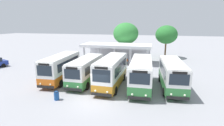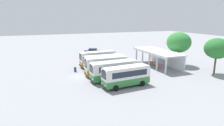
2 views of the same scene
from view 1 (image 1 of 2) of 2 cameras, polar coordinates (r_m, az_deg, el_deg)
name	(u,v)px [view 1 (image 1 of 2)]	position (r m, az deg, el deg)	size (l,w,h in m)	color
ground_plane	(93,102)	(16.68, -6.31, -12.68)	(180.00, 180.00, 0.00)	#939399
city_bus_nearest_orange	(61,67)	(22.85, -16.33, -1.23)	(2.55, 7.69, 3.23)	black
city_bus_second_in_row	(86,69)	(21.49, -8.49, -2.04)	(2.27, 7.65, 3.01)	black
city_bus_middle_cream	(112,71)	(19.94, -0.16, -2.54)	(2.36, 7.71, 3.37)	black
city_bus_fourth_amber	(141,73)	(19.67, 9.49, -3.13)	(2.59, 8.15, 3.25)	black
city_bus_fifth_blue	(172,74)	(20.28, 19.06, -3.36)	(2.67, 7.57, 3.14)	black
terminal_canopy	(117,48)	(32.62, 1.72, 4.87)	(12.58, 5.00, 3.40)	silver
waiting_chair_end_by_column	(107,60)	(32.15, -1.60, 1.05)	(0.45, 0.45, 0.86)	slate
waiting_chair_second_from_end	(111,60)	(32.03, -0.32, 1.01)	(0.45, 0.45, 0.86)	slate
waiting_chair_middle_seat	(115,60)	(31.85, 0.93, 0.94)	(0.45, 0.45, 0.86)	slate
waiting_chair_fourth_seat	(119,60)	(31.73, 2.20, 0.88)	(0.45, 0.45, 0.86)	slate
waiting_chair_fifth_seat	(122,61)	(31.51, 3.45, 0.78)	(0.45, 0.45, 0.86)	slate
waiting_chair_far_end_seat	(127,61)	(31.46, 4.77, 0.74)	(0.45, 0.45, 0.86)	slate
roadside_tree_behind_canopy	(126,33)	(36.29, 4.53, 9.60)	(5.13, 5.13, 7.23)	brown
roadside_tree_east_of_canopy	(166,35)	(37.61, 17.37, 8.83)	(4.39, 4.39, 6.70)	brown
litter_bin_apron	(57,95)	(17.72, -17.69, -10.05)	(0.49, 0.49, 0.90)	#19478C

